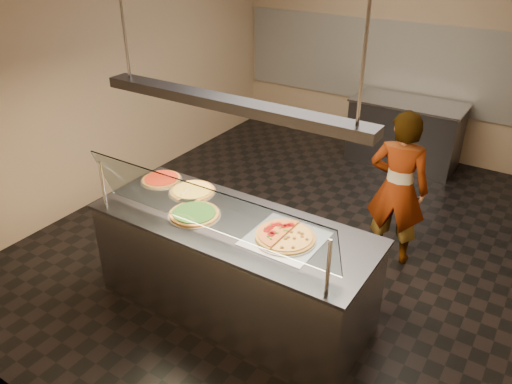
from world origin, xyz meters
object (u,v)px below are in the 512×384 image
Objects in this scene: pizza_cheese at (193,191)px; prep_table at (405,133)px; pizza_tomato at (162,179)px; sneeze_guard at (205,209)px; half_pizza_sausage at (298,240)px; heat_lamp_housing at (229,104)px; perforated_tray at (285,238)px; worker at (398,189)px; serving_counter at (233,267)px; half_pizza_pepperoni at (273,231)px; pizza_spinach at (195,214)px; pizza_spatula at (187,195)px.

pizza_cheese reaches higher than prep_table.
pizza_cheese and pizza_tomato have the same top height.
sneeze_guard reaches higher than half_pizza_sausage.
perforated_tray is at bearing 2.68° from heat_lamp_housing.
worker is (0.40, 1.53, -0.13)m from perforated_tray.
half_pizza_pepperoni reaches higher than serving_counter.
pizza_spinach is (-0.83, -0.11, 0.01)m from perforated_tray.
pizza_spatula reaches higher than prep_table.
half_pizza_sausage is 1.24m from pizza_cheese.
half_pizza_pepperoni is at bearing -87.95° from prep_table.
sneeze_guard is 4.86× the size of pizza_spinach.
worker reaches higher than pizza_spatula.
half_pizza_pepperoni is 0.29× the size of worker.
half_pizza_sausage is at bearing 72.30° from worker.
worker is at bearing 53.09° from pizza_spinach.
sneeze_guard reaches higher than serving_counter.
pizza_spatula is 0.15× the size of prep_table.
pizza_spinach is (-0.33, -0.08, 0.48)m from serving_counter.
sneeze_guard is at bearing -149.06° from half_pizza_sausage.
serving_counter is 0.77m from pizza_spatula.
perforated_tray is at bearing -10.53° from pizza_cheese.
pizza_tomato is 0.17× the size of heat_lamp_housing.
perforated_tray is at bearing 36.40° from sneeze_guard.
worker is (0.90, 1.55, 0.34)m from serving_counter.
half_pizza_sausage reaches higher than pizza_cheese.
serving_counter is at bearing -93.58° from prep_table.
worker is (1.48, 1.43, -0.15)m from pizza_spatula.
half_pizza_pepperoni is at bearing -9.20° from pizza_tomato.
prep_table is at bearing 81.84° from pizza_spinach.
pizza_spinach is at bearing -171.32° from half_pizza_pepperoni.
perforated_tray is 1.08m from pizza_spatula.
perforated_tray is 0.12m from half_pizza_pepperoni.
half_pizza_sausage is 1.63m from pizza_tomato.
pizza_tomato is 0.24× the size of worker.
pizza_tomato is at bearing 162.66° from pizza_spatula.
sneeze_guard is at bearing -93.29° from prep_table.
pizza_cheese is at bearing 168.36° from half_pizza_pepperoni.
perforated_tray is 1.21× the size of half_pizza_pepperoni.
pizza_spatula reaches higher than perforated_tray.
sneeze_guard is 5.65× the size of pizza_tomato.
serving_counter is 1.48m from heat_lamp_housing.
serving_counter is 0.63m from half_pizza_pepperoni.
heat_lamp_housing is (0.61, -0.23, 1.01)m from pizza_cheese.
half_pizza_pepperoni is at bearing 3.67° from heat_lamp_housing.
sneeze_guard is 4.32m from prep_table.
pizza_spatula is at bearing 141.54° from sneeze_guard.
pizza_spinach is at bearing -48.34° from pizza_cheese.
sneeze_guard is 0.68m from perforated_tray.
serving_counter and prep_table have the same top height.
half_pizza_sausage is (0.11, -0.00, 0.02)m from perforated_tray.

